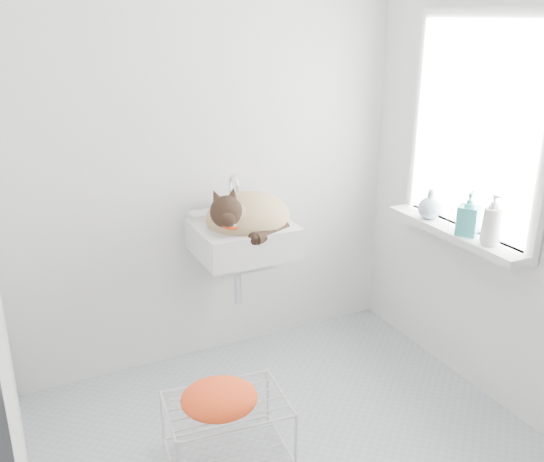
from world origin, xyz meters
name	(u,v)px	position (x,y,z in m)	size (l,w,h in m)	color
floor	(295,450)	(0.00, 0.00, 0.00)	(2.20, 2.00, 0.02)	#A7AEB7
back_wall	(208,139)	(0.00, 1.00, 1.25)	(2.20, 0.02, 2.50)	silver
right_wall	(510,157)	(1.10, 0.00, 1.25)	(0.02, 2.00, 2.50)	silver
window_glass	(478,129)	(1.09, 0.20, 1.35)	(0.01, 0.80, 1.00)	white
window_frame	(476,129)	(1.07, 0.20, 1.35)	(0.04, 0.90, 1.10)	white
windowsill	(455,232)	(1.01, 0.20, 0.83)	(0.16, 0.88, 0.04)	white
sink	(243,224)	(0.08, 0.74, 0.85)	(0.50, 0.43, 0.20)	silver
faucet	(229,189)	(0.08, 0.92, 0.99)	(0.18, 0.13, 0.18)	silver
cat	(246,217)	(0.09, 0.72, 0.89)	(0.50, 0.43, 0.30)	tan
wire_rack	(227,431)	(-0.30, 0.08, 0.15)	(0.51, 0.35, 0.30)	silver
towel	(219,406)	(-0.35, 0.03, 0.33)	(0.32, 0.23, 0.13)	orange
bottle_a	(489,244)	(1.00, -0.04, 0.85)	(0.08, 0.08, 0.21)	white
bottle_b	(466,234)	(1.00, 0.11, 0.85)	(0.10, 0.10, 0.22)	teal
bottle_c	(429,218)	(1.00, 0.39, 0.85)	(0.12, 0.12, 0.16)	#9FB2C0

